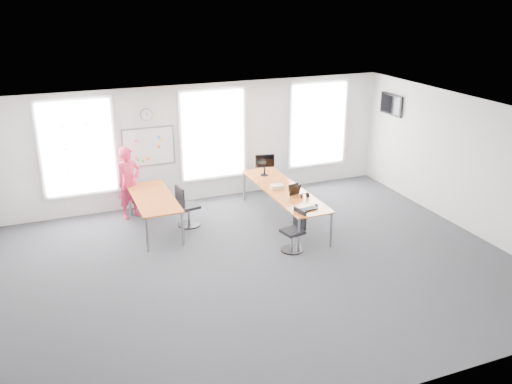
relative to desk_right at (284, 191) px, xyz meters
name	(u,v)px	position (x,y,z in m)	size (l,w,h in m)	color
floor	(261,266)	(-1.33, -1.85, -0.75)	(10.00, 10.00, 0.00)	#29292E
ceiling	(262,118)	(-1.33, -1.85, 2.25)	(10.00, 10.00, 0.00)	silver
wall_back	(202,143)	(-1.33, 2.15, 0.75)	(10.00, 10.00, 0.00)	silver
wall_front	(383,302)	(-1.33, -5.85, 0.75)	(10.00, 10.00, 0.00)	silver
wall_right	(470,165)	(3.67, -1.85, 0.75)	(10.00, 10.00, 0.00)	silver
window_left	(78,148)	(-4.33, 2.12, 0.95)	(1.60, 0.06, 2.20)	silver
window_mid	(213,134)	(-1.03, 2.12, 0.95)	(1.60, 0.06, 2.20)	silver
window_right	(318,124)	(1.97, 2.12, 0.95)	(1.60, 0.06, 2.20)	silver
desk_right	(284,191)	(0.00, 0.00, 0.00)	(0.88, 3.30, 0.80)	orange
desk_left	(153,200)	(-2.92, 0.66, -0.02)	(0.87, 2.19, 0.80)	orange
chair_right	(294,233)	(-0.41, -1.45, -0.36)	(0.49, 0.48, 0.90)	black
chair_left	(186,208)	(-2.20, 0.59, -0.32)	(0.52, 0.52, 0.98)	black
person	(129,183)	(-3.29, 1.62, 0.12)	(0.63, 0.42, 1.74)	#C92348
whiteboard	(149,147)	(-2.68, 2.12, 0.80)	(1.20, 0.03, 0.90)	white
wall_clock	(146,115)	(-2.68, 2.12, 1.60)	(0.30, 0.30, 0.04)	gray
tv	(391,104)	(3.62, 1.15, 1.55)	(0.06, 0.90, 0.55)	black
keyboard	(307,210)	(-0.07, -1.32, 0.06)	(0.49, 0.17, 0.02)	black
mouse	(316,205)	(0.23, -1.18, 0.07)	(0.08, 0.12, 0.05)	black
lens_cap	(308,202)	(0.14, -0.94, 0.06)	(0.07, 0.07, 0.01)	black
headphones	(304,195)	(0.20, -0.66, 0.10)	(0.20, 0.10, 0.11)	black
laptop_sleeve	(295,190)	(0.08, -0.41, 0.17)	(0.31, 0.25, 0.24)	black
paper_stack	(277,187)	(-0.13, 0.09, 0.10)	(0.28, 0.21, 0.10)	beige
monitor	(265,163)	(-0.03, 1.09, 0.38)	(0.48, 0.20, 0.54)	black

